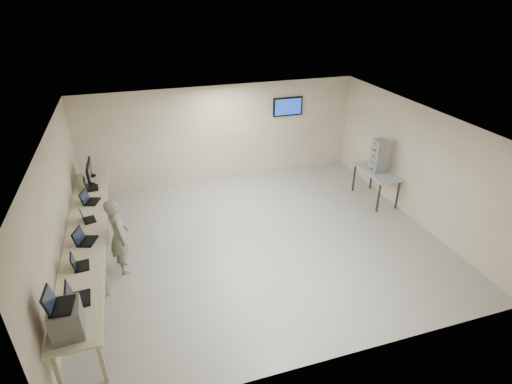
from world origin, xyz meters
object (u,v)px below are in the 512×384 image
object	(u,v)px
workbench	(87,236)
soldier	(119,236)
side_table	(377,173)
equipment_box	(66,320)

from	to	relation	value
workbench	soldier	size ratio (longest dim) A/B	3.64
side_table	soldier	bearing A→B (deg)	-170.63
equipment_box	workbench	bearing A→B (deg)	84.59
workbench	equipment_box	world-z (taller)	equipment_box
equipment_box	side_table	world-z (taller)	equipment_box
soldier	side_table	distance (m)	6.67
equipment_box	side_table	xyz separation A→B (m)	(7.25, 3.55, -0.36)
workbench	side_table	size ratio (longest dim) A/B	4.20
workbench	equipment_box	bearing A→B (deg)	-91.36
equipment_box	side_table	bearing A→B (deg)	22.03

